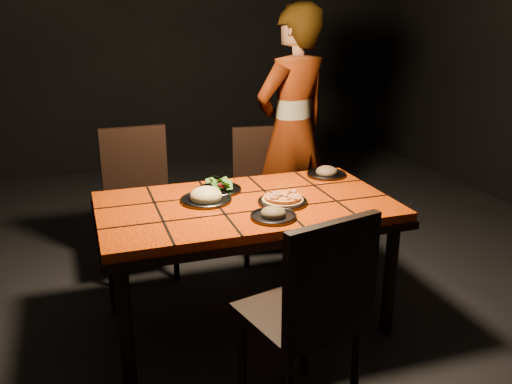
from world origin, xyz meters
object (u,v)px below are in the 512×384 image
object	(u,v)px
chair_far_right	(263,183)
diner	(293,131)
plate_pasta	(206,197)
chair_far_left	(139,191)
plate_pizza	(283,200)
dining_table	(246,215)
chair_near	(313,307)

from	to	relation	value
chair_far_right	diner	distance (m)	0.45
plate_pasta	chair_far_right	bearing A→B (deg)	52.76
chair_far_left	plate_pizza	world-z (taller)	chair_far_left
chair_far_right	plate_pizza	xyz separation A→B (m)	(-0.24, -1.00, 0.23)
dining_table	chair_far_left	size ratio (longest dim) A/B	1.62
chair_far_left	plate_pizza	distance (m)	1.22
chair_near	plate_pasta	bearing A→B (deg)	-90.39
plate_pizza	plate_pasta	size ratio (longest dim) A/B	1.08
chair_far_right	plate_pasta	distance (m)	1.06
dining_table	chair_far_right	bearing A→B (deg)	64.97
dining_table	chair_near	bearing A→B (deg)	-88.67
chair_far_left	chair_far_right	xyz separation A→B (m)	(0.91, -0.01, -0.03)
diner	plate_pizza	xyz separation A→B (m)	(-0.49, -1.05, -0.14)
plate_pasta	chair_near	bearing A→B (deg)	-76.62
chair_near	plate_pasta	distance (m)	0.99
dining_table	plate_pasta	xyz separation A→B (m)	(-0.20, 0.08, 0.10)
plate_pizza	plate_pasta	distance (m)	0.42
chair_near	chair_far_left	distance (m)	1.85
chair_far_left	plate_pasta	size ratio (longest dim) A/B	3.50
plate_pasta	plate_pizza	bearing A→B (deg)	-23.57
chair_far_left	diner	distance (m)	1.20
dining_table	chair_far_left	world-z (taller)	chair_far_left
dining_table	chair_far_left	distance (m)	1.04
chair_far_left	chair_far_right	bearing A→B (deg)	-2.10
dining_table	chair_near	size ratio (longest dim) A/B	1.63
chair_near	diner	size ratio (longest dim) A/B	0.55
dining_table	chair_near	xyz separation A→B (m)	(0.02, -0.87, -0.10)
chair_far_right	plate_pasta	xyz separation A→B (m)	(-0.63, -0.83, 0.23)
chair_far_left	chair_far_right	size ratio (longest dim) A/B	1.06
chair_far_left	plate_pasta	xyz separation A→B (m)	(0.28, -0.83, 0.20)
dining_table	plate_pizza	world-z (taller)	plate_pizza
plate_pizza	dining_table	bearing A→B (deg)	154.18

